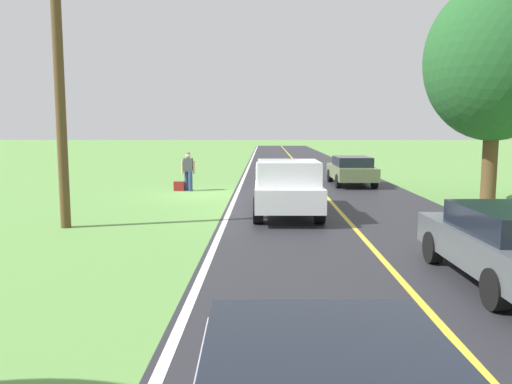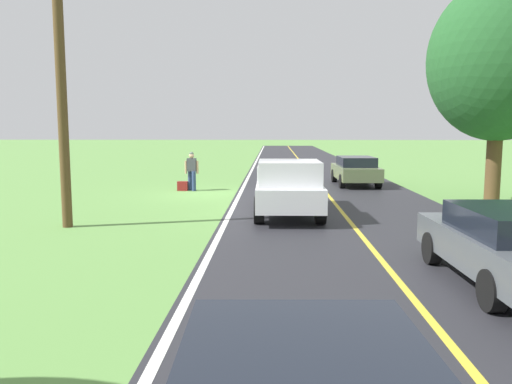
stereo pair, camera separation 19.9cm
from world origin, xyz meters
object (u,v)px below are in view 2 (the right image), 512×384
object	(u,v)px
suitcase_carried	(183,186)
tree_far_side_near	(499,61)
pickup_truck_passing	(288,186)
sedan_mid_oncoming	(507,244)
utility_pole_roadside	(61,73)
hitchhiker_walking	(192,169)
sedan_near_oncoming	(355,170)

from	to	relation	value
suitcase_carried	tree_far_side_near	bearing A→B (deg)	73.55
suitcase_carried	pickup_truck_passing	xyz separation A→B (m)	(-4.55, 6.43, 0.75)
sedan_mid_oncoming	utility_pole_roadside	bearing A→B (deg)	-27.05
hitchhiker_walking	utility_pole_roadside	distance (m)	9.51
pickup_truck_passing	sedan_mid_oncoming	xyz separation A→B (m)	(-3.70, 7.26, -0.21)
tree_far_side_near	utility_pole_roadside	size ratio (longest dim) A/B	0.94
sedan_near_oncoming	pickup_truck_passing	bearing A→B (deg)	68.27
pickup_truck_passing	sedan_near_oncoming	bearing A→B (deg)	-111.73
suitcase_carried	tree_far_side_near	size ratio (longest dim) A/B	0.06
hitchhiker_walking	sedan_mid_oncoming	size ratio (longest dim) A/B	0.39
tree_far_side_near	sedan_mid_oncoming	bearing A→B (deg)	68.60
sedan_near_oncoming	tree_far_side_near	bearing A→B (deg)	122.34
sedan_mid_oncoming	hitchhiker_walking	bearing A→B (deg)	-60.37
hitchhiker_walking	pickup_truck_passing	world-z (taller)	pickup_truck_passing
tree_far_side_near	sedan_near_oncoming	xyz separation A→B (m)	(4.00, -6.32, -4.44)
tree_far_side_near	sedan_mid_oncoming	xyz separation A→B (m)	(3.88, 9.91, -4.44)
pickup_truck_passing	tree_far_side_near	distance (m)	9.08
tree_far_side_near	suitcase_carried	bearing A→B (deg)	-17.27
suitcase_carried	tree_far_side_near	distance (m)	13.64
hitchhiker_walking	suitcase_carried	world-z (taller)	hitchhiker_walking
pickup_truck_passing	tree_far_side_near	world-z (taller)	tree_far_side_near
hitchhiker_walking	tree_far_side_near	xyz separation A→B (m)	(-11.71, 3.85, 4.21)
suitcase_carried	utility_pole_roadside	world-z (taller)	utility_pole_roadside
suitcase_carried	sedan_mid_oncoming	bearing A→B (deg)	31.89
hitchhiker_walking	pickup_truck_passing	bearing A→B (deg)	122.42
hitchhiker_walking	sedan_mid_oncoming	bearing A→B (deg)	119.63
sedan_mid_oncoming	utility_pole_roadside	world-z (taller)	utility_pole_roadside
tree_far_side_near	sedan_near_oncoming	world-z (taller)	tree_far_side_near
utility_pole_roadside	sedan_mid_oncoming	bearing A→B (deg)	152.95
suitcase_carried	utility_pole_roadside	xyz separation A→B (m)	(1.79, 8.56, 4.10)
sedan_near_oncoming	utility_pole_roadside	size ratio (longest dim) A/B	0.51
pickup_truck_passing	tree_far_side_near	size ratio (longest dim) A/B	0.67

